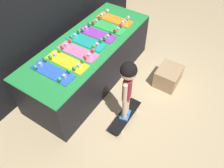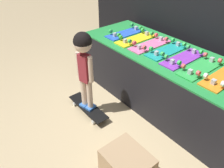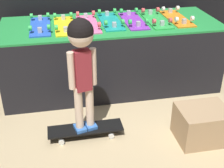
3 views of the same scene
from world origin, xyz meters
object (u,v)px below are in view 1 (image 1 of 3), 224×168
Objects in this scene: skateboard_blue_on_rack at (52,71)px; skateboard_on_floor at (125,116)px; skateboard_yellow_on_rack at (67,61)px; child at (128,82)px; skateboard_purple_on_rack at (97,33)px; storage_box at (168,76)px; skateboard_green_on_rack at (107,26)px; skateboard_orange_on_rack at (115,19)px; skateboard_teal_on_rack at (86,41)px; skateboard_pink_on_rack at (78,51)px.

skateboard_blue_on_rack reaches higher than skateboard_on_floor.
child is at bearing -84.77° from skateboard_yellow_on_rack.
skateboard_purple_on_rack reaches higher than skateboard_on_floor.
skateboard_purple_on_rack is 1.43× the size of storage_box.
skateboard_on_floor is at bearing 166.98° from child.
skateboard_yellow_on_rack and skateboard_green_on_rack have the same top height.
child is at bearing 0.00° from skateboard_on_floor.
skateboard_orange_on_rack reaches higher than storage_box.
skateboard_orange_on_rack is (0.75, -0.03, 0.00)m from skateboard_teal_on_rack.
skateboard_green_on_rack and skateboard_orange_on_rack have the same top height.
skateboard_green_on_rack is at bearing -6.00° from skateboard_purple_on_rack.
skateboard_green_on_rack is 1.00× the size of skateboard_orange_on_rack.
skateboard_green_on_rack is at bearing 94.94° from storage_box.
child is 2.33× the size of storage_box.
skateboard_purple_on_rack is 0.61× the size of child.
skateboard_yellow_on_rack is 0.61× the size of child.
skateboard_pink_on_rack is 1.43× the size of storage_box.
skateboard_blue_on_rack is 1.25m from skateboard_green_on_rack.
skateboard_pink_on_rack is 1.17m from skateboard_on_floor.
skateboard_yellow_on_rack is 1.00× the size of skateboard_orange_on_rack.
skateboard_pink_on_rack reaches higher than skateboard_on_floor.
skateboard_teal_on_rack is (0.75, 0.02, 0.00)m from skateboard_blue_on_rack.
skateboard_purple_on_rack is at bearing -4.94° from skateboard_teal_on_rack.
storage_box is at bearing -40.83° from skateboard_blue_on_rack.
skateboard_green_on_rack is 1.47m from skateboard_on_floor.
skateboard_teal_on_rack is 0.25m from skateboard_purple_on_rack.
skateboard_teal_on_rack is at bearing 174.53° from skateboard_green_on_rack.
skateboard_yellow_on_rack is 0.25m from skateboard_pink_on_rack.
skateboard_blue_on_rack is 1.50m from skateboard_orange_on_rack.
storage_box is (0.85, -1.15, -0.62)m from skateboard_pink_on_rack.
storage_box is at bearing -53.51° from skateboard_pink_on_rack.
skateboard_green_on_rack is at bearing 0.18° from skateboard_yellow_on_rack.
skateboard_on_floor is 0.67× the size of child.
skateboard_on_floor is (-1.17, -0.92, -0.70)m from skateboard_orange_on_rack.
skateboard_yellow_on_rack reaches higher than skateboard_on_floor.
skateboard_pink_on_rack is at bearing -170.98° from skateboard_teal_on_rack.
skateboard_teal_on_rack is 1.43× the size of storage_box.
skateboard_purple_on_rack is (0.50, 0.02, 0.00)m from skateboard_pink_on_rack.
child reaches higher than skateboard_teal_on_rack.
child is (-1.17, -0.92, 0.03)m from skateboard_orange_on_rack.
skateboard_yellow_on_rack is 1.00× the size of skateboard_pink_on_rack.
skateboard_blue_on_rack is at bearing 178.79° from skateboard_green_on_rack.
skateboard_orange_on_rack is at bearing -0.43° from skateboard_blue_on_rack.
child is at bearing -141.73° from skateboard_orange_on_rack.
skateboard_teal_on_rack is at bearing 116.76° from storage_box.
storage_box is at bearing -63.24° from skateboard_teal_on_rack.
skateboard_pink_on_rack is at bearing -177.93° from skateboard_purple_on_rack.
skateboard_blue_on_rack is at bearing 139.17° from storage_box.
skateboard_yellow_on_rack is at bearing -177.75° from skateboard_purple_on_rack.
child is at bearing -113.63° from skateboard_teal_on_rack.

